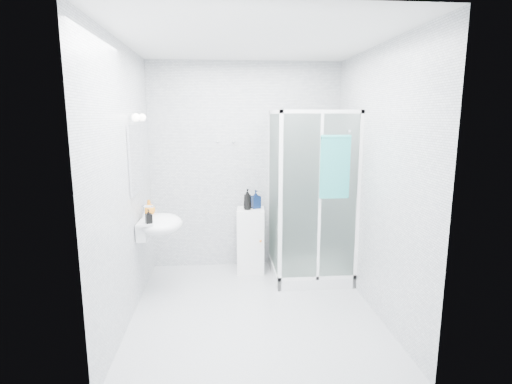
{
  "coord_description": "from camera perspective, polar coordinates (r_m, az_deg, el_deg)",
  "views": [
    {
      "loc": [
        -0.31,
        -3.74,
        1.93
      ],
      "look_at": [
        0.05,
        0.35,
        1.15
      ],
      "focal_mm": 28.0,
      "sensor_mm": 36.0,
      "label": 1
    }
  ],
  "objects": [
    {
      "name": "room",
      "position": [
        3.81,
        -0.28,
        1.23
      ],
      "size": [
        2.4,
        2.6,
        2.6
      ],
      "color": "silver",
      "rests_on": "ground"
    },
    {
      "name": "shower_enclosure",
      "position": [
        4.85,
        6.93,
        -7.15
      ],
      "size": [
        0.9,
        0.95,
        2.0
      ],
      "color": "white",
      "rests_on": "ground"
    },
    {
      "name": "wall_basin",
      "position": [
        4.39,
        -13.74,
        -4.52
      ],
      "size": [
        0.46,
        0.56,
        0.35
      ],
      "color": "white",
      "rests_on": "ground"
    },
    {
      "name": "mirror",
      "position": [
        4.3,
        -16.79,
        4.56
      ],
      "size": [
        0.02,
        0.6,
        0.7
      ],
      "primitive_type": "cube",
      "color": "white",
      "rests_on": "room"
    },
    {
      "name": "vanity_lights",
      "position": [
        4.27,
        -16.43,
        10.19
      ],
      "size": [
        0.1,
        0.4,
        0.08
      ],
      "color": "silver",
      "rests_on": "room"
    },
    {
      "name": "wall_hooks",
      "position": [
        5.01,
        -4.37,
        7.16
      ],
      "size": [
        0.23,
        0.06,
        0.03
      ],
      "color": "silver",
      "rests_on": "room"
    },
    {
      "name": "storage_cabinet",
      "position": [
        5.03,
        -0.76,
        -6.91
      ],
      "size": [
        0.36,
        0.37,
        0.81
      ],
      "rotation": [
        0.0,
        0.0,
        -0.08
      ],
      "color": "white",
      "rests_on": "ground"
    },
    {
      "name": "hand_towel",
      "position": [
        4.31,
        11.22,
        3.73
      ],
      "size": [
        0.32,
        0.05,
        0.67
      ],
      "color": "teal",
      "rests_on": "shower_enclosure"
    },
    {
      "name": "shampoo_bottle_a",
      "position": [
        4.86,
        -1.24,
        -1.04
      ],
      "size": [
        0.12,
        0.12,
        0.26
      ],
      "primitive_type": "imported",
      "rotation": [
        0.0,
        0.0,
        0.28
      ],
      "color": "black",
      "rests_on": "storage_cabinet"
    },
    {
      "name": "shampoo_bottle_b",
      "position": [
        4.94,
        -0.03,
        -1.03
      ],
      "size": [
        0.13,
        0.13,
        0.23
      ],
      "primitive_type": "imported",
      "rotation": [
        0.0,
        0.0,
        0.34
      ],
      "color": "#0B1B42",
      "rests_on": "storage_cabinet"
    },
    {
      "name": "soap_dispenser_orange",
      "position": [
        4.53,
        -15.02,
        -2.15
      ],
      "size": [
        0.17,
        0.17,
        0.17
      ],
      "primitive_type": "imported",
      "rotation": [
        0.0,
        0.0,
        -0.37
      ],
      "color": "orange",
      "rests_on": "wall_basin"
    },
    {
      "name": "soap_dispenser_black",
      "position": [
        4.19,
        -15.09,
        -3.38
      ],
      "size": [
        0.09,
        0.09,
        0.14
      ],
      "primitive_type": "imported",
      "rotation": [
        0.0,
        0.0,
        0.41
      ],
      "color": "black",
      "rests_on": "wall_basin"
    }
  ]
}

